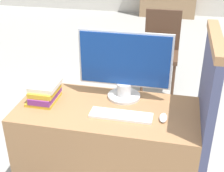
# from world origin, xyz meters

# --- Properties ---
(desk) EXTENTS (1.27, 0.60, 0.76)m
(desk) POSITION_xyz_m (0.00, 0.30, 0.38)
(desk) COLOR #9E7047
(desk) RESTS_ON ground_plane
(carrel_divider) EXTENTS (0.07, 0.70, 1.32)m
(carrel_divider) POSITION_xyz_m (0.66, 0.35, 0.67)
(carrel_divider) COLOR #474C70
(carrel_divider) RESTS_ON ground_plane
(monitor) EXTENTS (0.66, 0.24, 0.50)m
(monitor) POSITION_xyz_m (0.09, 0.48, 1.01)
(monitor) COLOR silver
(monitor) RESTS_ON desk
(keyboard) EXTENTS (0.42, 0.12, 0.02)m
(keyboard) POSITION_xyz_m (0.12, 0.22, 0.77)
(keyboard) COLOR white
(keyboard) RESTS_ON desk
(mouse) EXTENTS (0.05, 0.11, 0.03)m
(mouse) POSITION_xyz_m (0.40, 0.24, 0.77)
(mouse) COLOR white
(mouse) RESTS_ON desk
(book_stack) EXTENTS (0.20, 0.25, 0.14)m
(book_stack) POSITION_xyz_m (-0.46, 0.32, 0.82)
(book_stack) COLOR gold
(book_stack) RESTS_ON desk
(far_chair) EXTENTS (0.44, 0.44, 0.97)m
(far_chair) POSITION_xyz_m (0.25, 2.22, 0.54)
(far_chair) COLOR #4C3323
(far_chair) RESTS_ON ground_plane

